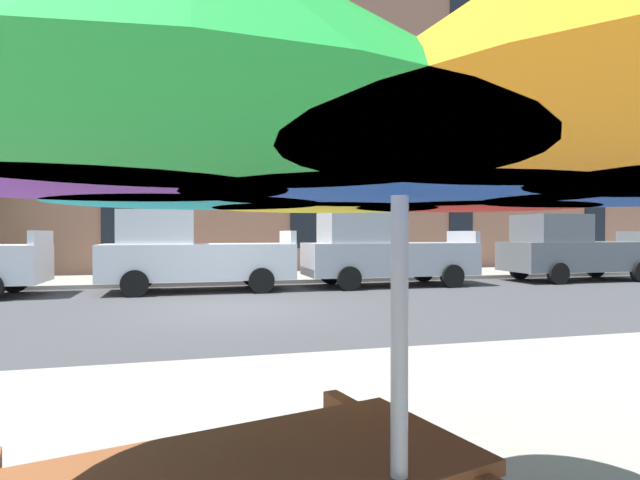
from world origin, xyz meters
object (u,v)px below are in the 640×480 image
object	(u,v)px
pickup_white_midblock	(190,254)
patio_umbrella	(400,132)
pickup_gray	(572,250)
pickup_silver	(382,252)

from	to	relation	value
pickup_white_midblock	patio_umbrella	distance (m)	12.75
pickup_gray	patio_umbrella	distance (m)	17.31
pickup_gray	patio_umbrella	size ratio (longest dim) A/B	1.63
pickup_gray	pickup_white_midblock	bearing A→B (deg)	180.00
pickup_white_midblock	patio_umbrella	xyz separation A→B (m)	(0.66, -12.70, 0.92)
pickup_gray	patio_umbrella	world-z (taller)	patio_umbrella
pickup_white_midblock	pickup_silver	distance (m)	5.59
pickup_silver	patio_umbrella	xyz separation A→B (m)	(-4.93, -12.70, 0.92)
pickup_gray	pickup_silver	bearing A→B (deg)	180.00
pickup_white_midblock	pickup_silver	xyz separation A→B (m)	(5.59, 0.00, 0.00)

